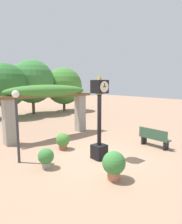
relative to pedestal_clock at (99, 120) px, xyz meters
The scene contains 9 objects.
ground_plane 1.57m from the pedestal_clock, 52.76° to the left, with size 60.00×60.00×0.00m, color #9E7A60.
pedestal_clock is the anchor object (origin of this frame).
pergola 4.23m from the pedestal_clock, 88.91° to the left, with size 5.44×1.11×2.90m.
potted_plant_near_left 2.41m from the pedestal_clock, 164.54° to the left, with size 0.57×0.57×0.72m.
potted_plant_near_right 2.27m from the pedestal_clock, 104.51° to the left, with size 0.63×0.63×0.75m.
potted_plant_far_left 2.08m from the pedestal_clock, 117.99° to the right, with size 0.73×0.73×0.92m.
park_bench 3.22m from the pedestal_clock, 11.60° to the right, with size 0.42×1.47×0.89m.
lamp_post 3.10m from the pedestal_clock, 147.01° to the left, with size 0.27×0.27×2.74m.
tree_line 12.26m from the pedestal_clock, 86.45° to the left, with size 16.00×4.68×5.14m.
Camera 1 is at (-5.28, -5.71, 3.02)m, focal length 32.00 mm.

